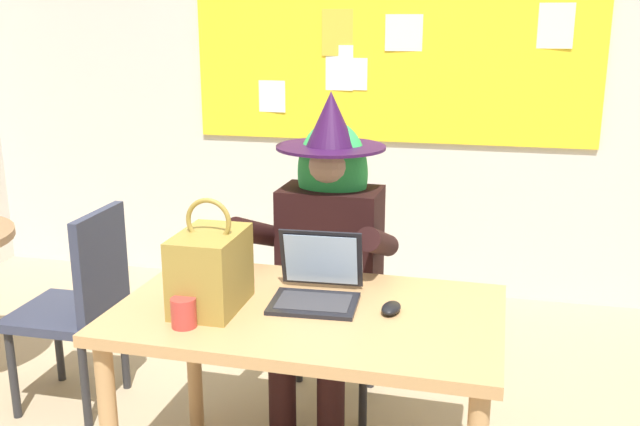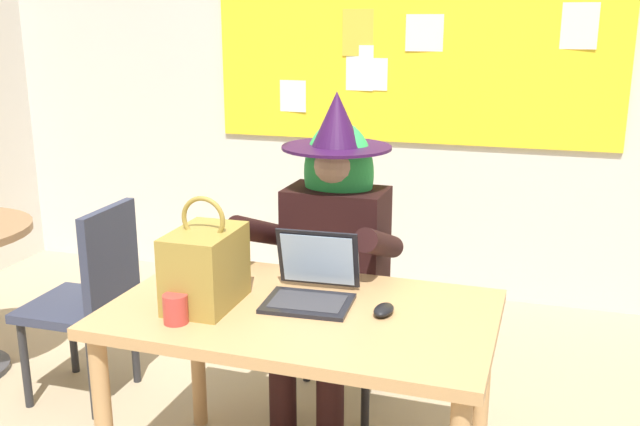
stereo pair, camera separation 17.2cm
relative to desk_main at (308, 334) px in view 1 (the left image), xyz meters
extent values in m
cube|color=beige|center=(-0.03, 2.19, 0.75)|extent=(5.53, 0.10, 2.78)
cube|color=yellow|center=(-0.03, 2.12, 0.91)|extent=(2.40, 0.02, 1.20)
cube|color=#F4E0C6|center=(0.04, 2.11, 0.95)|extent=(0.22, 0.01, 0.21)
cube|color=white|center=(-0.77, 2.11, 0.57)|extent=(0.19, 0.01, 0.19)
cube|color=gold|center=(-0.35, 2.11, 0.95)|extent=(0.19, 0.01, 0.27)
cube|color=white|center=(-0.34, 2.11, 0.75)|extent=(0.17, 0.01, 0.27)
cube|color=#F4E0C6|center=(0.86, 2.11, 0.99)|extent=(0.23, 0.02, 0.25)
cube|color=white|center=(-0.25, 2.11, 0.71)|extent=(0.16, 0.01, 0.19)
cube|color=tan|center=(0.00, 0.00, 0.07)|extent=(1.30, 0.80, 0.04)
cylinder|color=tan|center=(-0.57, 0.34, -0.29)|extent=(0.06, 0.06, 0.69)
cylinder|color=tan|center=(0.59, 0.31, -0.29)|extent=(0.06, 0.06, 0.69)
cube|color=black|center=(-0.07, 0.67, -0.20)|extent=(0.45, 0.45, 0.04)
cube|color=black|center=(-0.09, 0.86, 0.05)|extent=(0.38, 0.07, 0.45)
cylinder|color=#262628|center=(0.11, 0.51, -0.43)|extent=(0.04, 0.04, 0.42)
cylinder|color=#262628|center=(-0.23, 0.49, -0.43)|extent=(0.04, 0.04, 0.42)
cylinder|color=#262628|center=(0.08, 0.85, -0.43)|extent=(0.04, 0.04, 0.42)
cylinder|color=#262628|center=(-0.26, 0.82, -0.43)|extent=(0.04, 0.04, 0.42)
cylinder|color=black|center=(0.01, 0.31, -0.41)|extent=(0.11, 0.11, 0.46)
cylinder|color=black|center=(-0.19, 0.31, -0.41)|extent=(0.11, 0.11, 0.46)
cylinder|color=black|center=(0.02, 0.47, -0.15)|extent=(0.16, 0.42, 0.15)
cylinder|color=black|center=(-0.18, 0.48, -0.15)|extent=(0.16, 0.42, 0.15)
cube|color=black|center=(-0.07, 0.69, 0.08)|extent=(0.43, 0.27, 0.52)
cylinder|color=black|center=(0.17, 0.45, 0.20)|extent=(0.11, 0.47, 0.24)
cylinder|color=black|center=(-0.33, 0.46, 0.20)|extent=(0.11, 0.47, 0.24)
sphere|color=#D1A889|center=(-0.07, 0.69, 0.44)|extent=(0.20, 0.20, 0.20)
ellipsoid|color=green|center=(-0.07, 0.72, 0.40)|extent=(0.31, 0.23, 0.44)
cylinder|color=#2D0F38|center=(-0.07, 0.69, 0.52)|extent=(0.45, 0.45, 0.01)
cone|color=#2D0F38|center=(-0.07, 0.69, 0.63)|extent=(0.21, 0.21, 0.23)
cube|color=black|center=(0.01, 0.03, 0.10)|extent=(0.30, 0.24, 0.01)
cube|color=#333338|center=(0.01, 0.03, 0.11)|extent=(0.25, 0.17, 0.00)
cube|color=black|center=(0.01, 0.17, 0.21)|extent=(0.29, 0.09, 0.22)
cube|color=#99B7E0|center=(0.01, 0.16, 0.21)|extent=(0.26, 0.07, 0.19)
ellipsoid|color=black|center=(0.28, 0.03, 0.11)|extent=(0.07, 0.11, 0.03)
cube|color=olive|center=(-0.32, -0.06, 0.22)|extent=(0.20, 0.30, 0.26)
torus|color=olive|center=(-0.32, -0.06, 0.39)|extent=(0.16, 0.02, 0.16)
cylinder|color=#B23833|center=(-0.34, -0.23, 0.14)|extent=(0.08, 0.08, 0.09)
cube|color=#2D3347|center=(-1.19, 0.41, -0.21)|extent=(0.42, 0.42, 0.04)
cube|color=#2D3347|center=(-1.00, 0.41, 0.03)|extent=(0.04, 0.38, 0.45)
cylinder|color=#262628|center=(-1.36, 0.23, -0.44)|extent=(0.04, 0.04, 0.41)
cylinder|color=#262628|center=(-1.36, 0.57, -0.44)|extent=(0.04, 0.04, 0.41)
cylinder|color=#262628|center=(-1.02, 0.24, -0.44)|extent=(0.04, 0.04, 0.41)
cylinder|color=#262628|center=(-1.02, 0.58, -0.44)|extent=(0.04, 0.04, 0.41)
camera|label=1|loc=(0.55, -2.15, 1.03)|focal=40.18mm
camera|label=2|loc=(0.72, -2.11, 1.03)|focal=40.18mm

